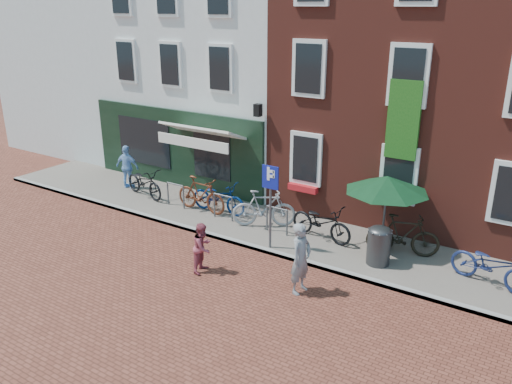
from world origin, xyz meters
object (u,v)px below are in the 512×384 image
Objects in this scene: bicycle_0 at (144,182)px; bicycle_5 at (403,235)px; parasol at (387,181)px; bicycle_1 at (201,194)px; litter_bin at (379,243)px; woman at (301,258)px; boy at (203,247)px; bicycle_3 at (264,208)px; bicycle_2 at (219,197)px; bicycle_4 at (321,222)px; cafe_person at (127,167)px; bicycle_6 at (492,265)px; parking_sign at (270,192)px.

bicycle_5 is at bearing -74.85° from bicycle_0.
parasol is 8.71m from bicycle_0.
bicycle_1 is at bearing -78.00° from bicycle_0.
bicycle_0 is at bearing 90.75° from bicycle_1.
litter_bin is 0.63× the size of woman.
bicycle_1 and bicycle_5 have the same top height.
bicycle_5 is at bearing -84.87° from bicycle_1.
boy is (-3.77, -2.69, -0.01)m from litter_bin.
bicycle_0 is 1.03× the size of bicycle_3.
bicycle_3 is at bearing -169.29° from parasol.
bicycle_2 is 3.76m from bicycle_4.
cafe_person is 12.74m from bicycle_6.
woman is 1.33× the size of boy.
bicycle_1 is (-3.35, 1.10, -1.07)m from parking_sign.
bicycle_6 is at bearing -77.52° from bicycle_0.
woman is at bearing -40.19° from parking_sign.
bicycle_5 is at bearing 170.71° from cafe_person.
boy is at bearing -108.79° from bicycle_0.
bicycle_3 and bicycle_5 have the same top height.
boy is 7.18m from bicycle_6.
bicycle_0 is 1.03× the size of bicycle_1.
cafe_person is 10.41m from bicycle_5.
bicycle_2 and bicycle_6 have the same top height.
cafe_person is 1.26m from bicycle_0.
litter_bin is 0.47× the size of parking_sign.
cafe_person is at bearing 101.55° from bicycle_6.
parasol is at bearing -72.78° from bicycle_0.
woman is 1.10× the size of cafe_person.
bicycle_6 is (5.62, 1.16, -1.13)m from parking_sign.
parasol is 3.87m from bicycle_3.
litter_bin is 1.78m from parasol.
bicycle_5 reaches higher than litter_bin.
bicycle_1 is 0.97× the size of bicycle_6.
parasol is 1.53m from bicycle_5.
boy is at bearing 150.44° from bicycle_3.
bicycle_3 is 0.97× the size of bicycle_6.
parking_sign is at bearing -165.80° from litter_bin.
bicycle_1 is (2.59, -0.01, 0.06)m from bicycle_0.
bicycle_6 is at bearing -13.12° from parasol.
cafe_person is 0.83× the size of bicycle_5.
bicycle_2 is at bearing 154.46° from parking_sign.
woman is 5.40m from bicycle_2.
bicycle_0 is 3.15m from bicycle_2.
bicycle_1 is 1.00× the size of bicycle_5.
cafe_person is at bearing 175.89° from litter_bin.
bicycle_3 is (2.41, 0.08, 0.00)m from bicycle_1.
bicycle_3 is 4.24m from bicycle_5.
parasol reaches higher than bicycle_6.
bicycle_2 is (-5.72, 0.60, -0.06)m from litter_bin.
bicycle_3 is at bearing 173.44° from litter_bin.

